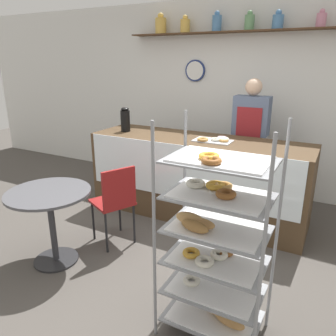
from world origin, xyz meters
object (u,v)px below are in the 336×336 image
at_px(pastry_rack, 214,244).
at_px(coffee_carafe, 125,120).
at_px(person_worker, 250,139).
at_px(cafe_chair, 116,198).
at_px(donut_tray_counter, 216,140).
at_px(cafe_table, 50,209).

relative_size(pastry_rack, coffee_carafe, 4.96).
height_order(person_worker, coffee_carafe, person_worker).
distance_m(person_worker, cafe_chair, 1.93).
xyz_separation_m(person_worker, coffee_carafe, (-1.48, -0.65, 0.23)).
bearing_deg(donut_tray_counter, coffee_carafe, -179.27).
height_order(cafe_table, donut_tray_counter, donut_tray_counter).
xyz_separation_m(cafe_table, donut_tray_counter, (1.04, 1.56, 0.45)).
xyz_separation_m(pastry_rack, person_worker, (-0.38, 2.29, 0.20)).
distance_m(cafe_chair, coffee_carafe, 1.30).
distance_m(person_worker, donut_tray_counter, 0.68).
relative_size(cafe_chair, coffee_carafe, 2.79).
relative_size(pastry_rack, cafe_table, 2.01).
height_order(cafe_chair, coffee_carafe, coffee_carafe).
xyz_separation_m(pastry_rack, cafe_table, (-1.65, 0.10, -0.16)).
bearing_deg(coffee_carafe, pastry_rack, -41.53).
relative_size(cafe_table, donut_tray_counter, 1.76).
bearing_deg(person_worker, donut_tray_counter, -110.49).
bearing_deg(cafe_chair, coffee_carafe, -124.94).
height_order(cafe_table, coffee_carafe, coffee_carafe).
relative_size(pastry_rack, person_worker, 0.93).
distance_m(cafe_table, cafe_chair, 0.64).
xyz_separation_m(coffee_carafe, donut_tray_counter, (1.24, 0.02, -0.13)).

